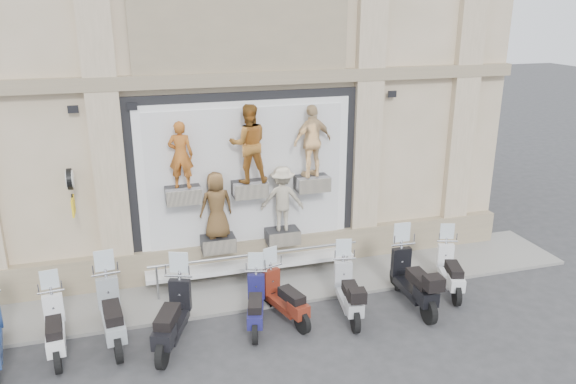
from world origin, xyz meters
The scene contains 14 objects.
ground centered at (0.00, 0.00, 0.00)m, with size 90.00×90.00×0.00m, color #303033.
sidewalk centered at (0.00, 2.10, 0.04)m, with size 16.00×2.20×0.08m, color gray.
building centered at (0.00, 7.00, 6.00)m, with size 14.00×8.60×12.00m, color beige, non-canonical shape.
shop_vitrine centered at (0.11, 2.75, 2.43)m, with size 5.60×0.83×4.30m.
guard_rail centered at (0.00, 2.00, 0.47)m, with size 5.06×0.10×0.93m, color #9EA0A5, non-canonical shape.
clock_sign_bracket centered at (-3.90, 2.47, 2.80)m, with size 0.10×0.80×1.02m.
scooter_b centered at (-4.33, 0.58, 0.75)m, with size 0.54×1.84×1.50m, color silver, non-canonical shape.
scooter_c centered at (-3.27, 0.70, 0.85)m, with size 0.61×2.09×1.70m, color gray, non-canonical shape.
scooter_d centered at (-2.13, 0.22, 0.85)m, with size 0.61×2.09×1.70m, color black, non-canonical shape.
scooter_e centered at (-0.40, 0.42, 0.71)m, with size 0.51×1.76×1.43m, color #17164F, non-canonical shape.
scooter_f centered at (0.26, 0.51, 0.73)m, with size 0.52×1.80×1.46m, color maroon, non-canonical shape.
scooter_g centered at (1.63, 0.29, 0.76)m, with size 0.55×1.88×1.53m, color #A2A4A9, non-canonical shape.
scooter_h centered at (3.16, 0.25, 0.86)m, with size 0.62×2.13×1.73m, color black, non-canonical shape.
scooter_i centered at (4.33, 0.61, 0.74)m, with size 0.53×1.82×1.48m, color silver, non-canonical shape.
Camera 1 is at (-2.69, -9.69, 6.46)m, focal length 35.00 mm.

